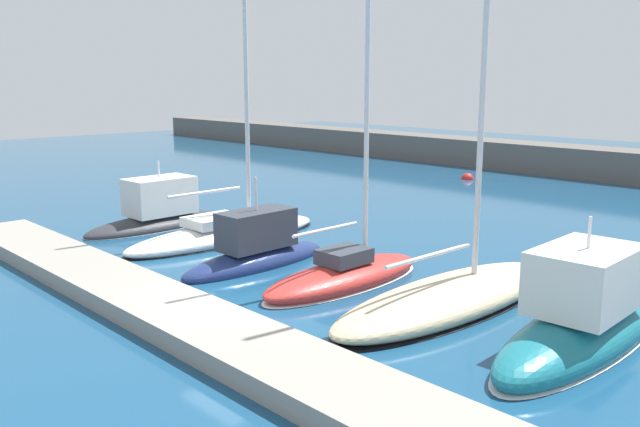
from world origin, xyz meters
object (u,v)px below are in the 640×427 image
object	(u,v)px
motorboat_charcoal_nearest	(158,215)
sailboat_white_second	(226,232)
sailboat_sand_fifth	(451,295)
mooring_buoy_red	(467,179)
sailboat_red_fourth	(344,273)
motorboat_teal_sixth	(586,318)
motorboat_navy_third	(257,251)

from	to	relation	value
motorboat_charcoal_nearest	sailboat_white_second	distance (m)	3.98
sailboat_sand_fifth	mooring_buoy_red	world-z (taller)	sailboat_sand_fifth
sailboat_red_fourth	motorboat_charcoal_nearest	bearing A→B (deg)	89.17
motorboat_teal_sixth	motorboat_charcoal_nearest	bearing A→B (deg)	90.01
sailboat_white_second	sailboat_red_fourth	distance (m)	7.55
motorboat_navy_third	motorboat_teal_sixth	size ratio (longest dim) A/B	0.73
motorboat_charcoal_nearest	mooring_buoy_red	distance (m)	21.80
sailboat_red_fourth	sailboat_sand_fifth	size ratio (longest dim) A/B	0.89
motorboat_charcoal_nearest	sailboat_white_second	world-z (taller)	sailboat_white_second
sailboat_sand_fifth	mooring_buoy_red	xyz separation A→B (m)	(-13.92, 21.08, -0.34)
sailboat_sand_fifth	motorboat_teal_sixth	size ratio (longest dim) A/B	1.66
sailboat_white_second	motorboat_navy_third	bearing A→B (deg)	-111.42
motorboat_charcoal_nearest	sailboat_sand_fifth	world-z (taller)	sailboat_sand_fifth
motorboat_charcoal_nearest	motorboat_teal_sixth	distance (m)	18.81
sailboat_white_second	motorboat_teal_sixth	size ratio (longest dim) A/B	1.68
sailboat_red_fourth	sailboat_sand_fifth	world-z (taller)	sailboat_sand_fifth
sailboat_red_fourth	motorboat_teal_sixth	distance (m)	7.45
motorboat_charcoal_nearest	motorboat_teal_sixth	xyz separation A→B (m)	(18.79, 0.93, 0.07)
motorboat_charcoal_nearest	sailboat_sand_fifth	xyz separation A→B (m)	(14.97, 0.70, -0.21)
sailboat_white_second	motorboat_navy_third	xyz separation A→B (m)	(3.89, -1.44, 0.20)
sailboat_red_fourth	motorboat_navy_third	bearing A→B (deg)	99.28
motorboat_charcoal_nearest	motorboat_navy_third	size ratio (longest dim) A/B	1.10
motorboat_navy_third	mooring_buoy_red	size ratio (longest dim) A/B	7.78
sailboat_sand_fifth	sailboat_red_fourth	bearing A→B (deg)	101.57
sailboat_white_second	mooring_buoy_red	world-z (taller)	sailboat_white_second
motorboat_navy_third	motorboat_teal_sixth	world-z (taller)	motorboat_teal_sixth
mooring_buoy_red	sailboat_sand_fifth	bearing A→B (deg)	-56.56
motorboat_navy_third	sailboat_sand_fifth	bearing A→B (deg)	-81.73
motorboat_teal_sixth	mooring_buoy_red	size ratio (longest dim) A/B	10.68
sailboat_red_fourth	motorboat_teal_sixth	xyz separation A→B (m)	(7.39, 0.92, 0.25)
sailboat_white_second	motorboat_teal_sixth	bearing A→B (deg)	-90.61
sailboat_sand_fifth	motorboat_teal_sixth	bearing A→B (deg)	-85.91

